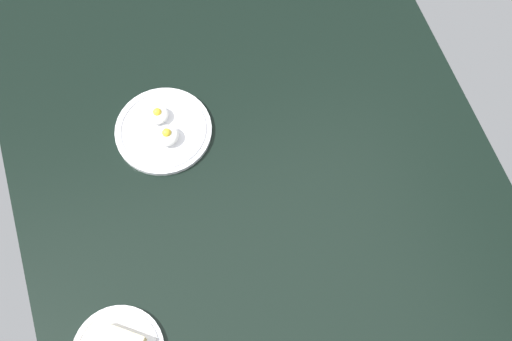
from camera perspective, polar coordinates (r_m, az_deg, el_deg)
name	(u,v)px	position (r cm, az deg, el deg)	size (l,w,h in cm)	color
dining_table	(256,178)	(142.24, 0.00, -0.66)	(139.90, 100.30, 4.00)	black
plate_eggs	(163,130)	(145.25, -7.92, 3.48)	(20.89, 20.89, 4.65)	silver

